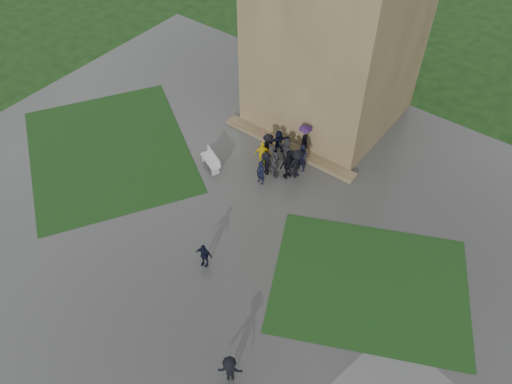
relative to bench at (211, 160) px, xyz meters
The scene contains 9 objects.
ground 7.16m from the bench, 68.37° to the right, with size 120.00×120.00×0.00m, color black.
plaza 5.36m from the bench, 60.43° to the right, with size 34.00×34.00×0.02m, color #373735.
lawn_inset_left 6.45m from the bench, 155.80° to the right, with size 11.00×9.00×0.01m, color black.
lawn_inset_right 11.26m from the bench, ahead, with size 9.00×7.00×0.01m, color black.
tower_plinth 4.77m from the bench, 56.41° to the left, with size 9.00×0.80×0.22m, color brown.
bench is the anchor object (origin of this frame).
visitor_cluster 4.05m from the bench, 37.43° to the left, with size 3.09×3.98×2.61m.
pedestrian_mid 6.86m from the bench, 52.31° to the right, with size 0.85×0.48×1.45m, color black.
pedestrian_near 12.56m from the bench, 46.00° to the right, with size 0.99×0.51×1.54m, color black.
Camera 1 is at (12.04, -8.56, 19.94)m, focal length 35.00 mm.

